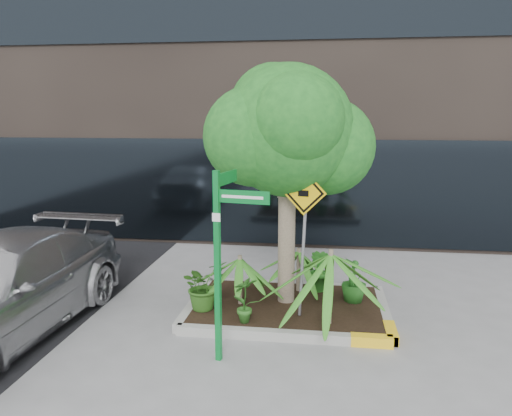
# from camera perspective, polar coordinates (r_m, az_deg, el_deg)

# --- Properties ---
(ground) EXTENTS (80.00, 80.00, 0.00)m
(ground) POSITION_cam_1_polar(r_m,az_deg,el_deg) (8.37, 2.05, -12.47)
(ground) COLOR gray
(ground) RESTS_ON ground
(planter) EXTENTS (3.35, 2.36, 0.15)m
(planter) POSITION_cam_1_polar(r_m,az_deg,el_deg) (8.57, 3.81, -11.19)
(planter) COLOR #9E9E99
(planter) RESTS_ON ground
(tree) EXTENTS (2.76, 2.45, 4.15)m
(tree) POSITION_cam_1_polar(r_m,az_deg,el_deg) (8.14, 3.65, 8.80)
(tree) COLOR gray
(tree) RESTS_ON ground
(palm_front) EXTENTS (1.31, 1.31, 1.46)m
(palm_front) POSITION_cam_1_polar(r_m,az_deg,el_deg) (7.53, 8.56, -5.25)
(palm_front) COLOR gray
(palm_front) RESTS_ON ground
(palm_left) EXTENTS (0.95, 0.95, 1.05)m
(palm_left) POSITION_cam_1_polar(r_m,az_deg,el_deg) (8.30, -1.85, -5.80)
(palm_left) COLOR gray
(palm_left) RESTS_ON ground
(palm_back) EXTENTS (0.89, 0.89, 0.99)m
(palm_back) POSITION_cam_1_polar(r_m,az_deg,el_deg) (8.96, 4.90, -4.94)
(palm_back) COLOR gray
(palm_back) RESTS_ON ground
(shrub_a) EXTENTS (0.99, 0.99, 0.79)m
(shrub_a) POSITION_cam_1_polar(r_m,az_deg,el_deg) (8.27, -6.05, -8.78)
(shrub_a) COLOR #2B5C1A
(shrub_a) RESTS_ON planter
(shrub_b) EXTENTS (0.54, 0.54, 0.76)m
(shrub_b) POSITION_cam_1_polar(r_m,az_deg,el_deg) (8.69, 11.14, -8.06)
(shrub_b) COLOR #1F5B1B
(shrub_b) RESTS_ON planter
(shrub_c) EXTENTS (0.55, 0.55, 0.75)m
(shrub_c) POSITION_cam_1_polar(r_m,az_deg,el_deg) (7.72, -1.27, -10.33)
(shrub_c) COLOR #29621E
(shrub_c) RESTS_ON planter
(shrub_d) EXTENTS (0.62, 0.62, 0.79)m
(shrub_d) POSITION_cam_1_polar(r_m,az_deg,el_deg) (9.05, 7.37, -7.07)
(shrub_d) COLOR #24691E
(shrub_d) RESTS_ON planter
(street_sign_post) EXTENTS (0.76, 0.84, 2.59)m
(street_sign_post) POSITION_cam_1_polar(r_m,az_deg,el_deg) (6.56, -3.88, -4.26)
(street_sign_post) COLOR #0B7A2D
(street_sign_post) RESTS_ON ground
(cattle_sign) EXTENTS (0.69, 0.32, 2.31)m
(cattle_sign) POSITION_cam_1_polar(r_m,az_deg,el_deg) (7.75, 5.47, -1.10)
(cattle_sign) COLOR slate
(cattle_sign) RESTS_ON ground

